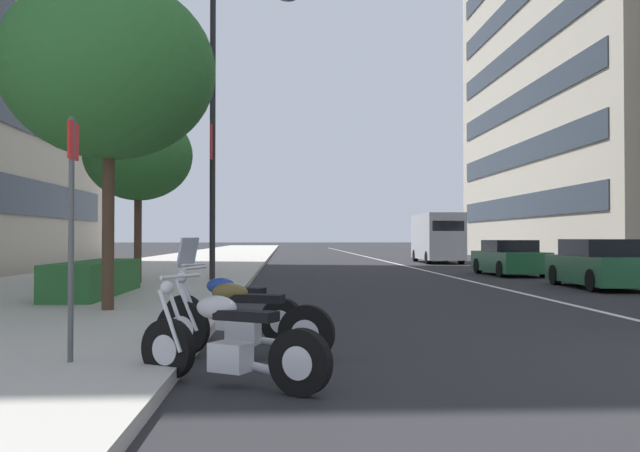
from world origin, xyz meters
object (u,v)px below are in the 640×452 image
Objects in this scene: street_tree_mid_sidewalk at (109,70)px; motorcycle_by_sign_pole at (229,345)px; motorcycle_far_end_row at (241,324)px; car_following_behind at (509,259)px; delivery_van_ahead at (437,237)px; parking_sign_by_curb at (72,215)px; motorcycle_mid_row at (229,310)px; street_lamp_with_banners at (225,110)px; car_lead_in_lane at (600,265)px; street_tree_near_plaza_corner at (138,155)px.

motorcycle_by_sign_pole is at bearing -155.24° from street_tree_mid_sidewalk.
motorcycle_far_end_row is 0.51× the size of car_following_behind.
car_following_behind is 13.11m from delivery_van_ahead.
delivery_van_ahead is at bearing -24.72° from street_tree_mid_sidewalk.
parking_sign_by_curb is at bearing -169.45° from street_tree_mid_sidewalk.
motorcycle_mid_row is at bearing -139.37° from street_tree_mid_sidewalk.
street_lamp_with_banners reaches higher than motorcycle_by_sign_pole.
car_lead_in_lane is at bearing -44.05° from parking_sign_by_curb.
street_lamp_with_banners reaches higher than delivery_van_ahead.
motorcycle_mid_row is 0.48× the size of car_lead_in_lane.
parking_sign_by_curb is at bearing 178.53° from street_lamp_with_banners.
parking_sign_by_curb is 0.43× the size of street_tree_mid_sidewalk.
motorcycle_mid_row is 0.34× the size of delivery_van_ahead.
street_tree_mid_sidewalk is (4.32, 2.72, 4.13)m from motorcycle_far_end_row.
motorcycle_mid_row reaches higher than car_following_behind.
car_following_behind is 0.84× the size of street_tree_near_plaza_corner.
car_following_behind is at bearing 5.80° from car_lead_in_lane.
parking_sign_by_curb is 0.51× the size of street_tree_near_plaza_corner.
car_lead_in_lane is 0.72× the size of delivery_van_ahead.
street_tree_mid_sidewalk reaches higher than delivery_van_ahead.
motorcycle_far_end_row is at bearing 164.17° from delivery_van_ahead.
motorcycle_by_sign_pole is 0.75× the size of parking_sign_by_curb.
street_tree_near_plaza_corner is at bearing 8.20° from street_tree_mid_sidewalk.
parking_sign_by_curb is at bearing 161.78° from delivery_van_ahead.
delivery_van_ahead is 23.24m from street_tree_near_plaza_corner.
motorcycle_far_end_row is 12.83m from street_tree_near_plaza_corner.
car_lead_in_lane is at bearing -93.53° from street_tree_near_plaza_corner.
car_lead_in_lane is at bearing -177.99° from delivery_van_ahead.
street_tree_near_plaza_corner is (13.27, 3.76, 3.48)m from motorcycle_by_sign_pole.
car_following_behind is at bearing -42.05° from street_tree_mid_sidewalk.
motorcycle_mid_row is 0.79× the size of parking_sign_by_curb.
car_lead_in_lane is 14.59m from street_tree_mid_sidewalk.
car_following_behind is (6.71, 0.40, -0.03)m from car_lead_in_lane.
street_tree_near_plaza_corner reaches higher than motorcycle_far_end_row.
street_lamp_with_banners is (13.99, -0.36, 3.81)m from parking_sign_by_curb.
motorcycle_mid_row is at bearing 148.22° from car_following_behind.
street_lamp_with_banners is at bearing 81.36° from car_lead_in_lane.
car_lead_in_lane is at bearing -111.85° from motorcycle_mid_row.
street_tree_mid_sidewalk is 1.19× the size of street_tree_near_plaza_corner.
parking_sign_by_curb is at bearing 138.31° from car_lead_in_lane.
motorcycle_far_end_row is at bearing -62.52° from parking_sign_by_curb.
motorcycle_by_sign_pole is 15.79m from car_lead_in_lane.
car_lead_in_lane is 12.29m from street_lamp_with_banners.
parking_sign_by_curb is 14.50m from street_lamp_with_banners.
parking_sign_by_curb reaches higher than motorcycle_mid_row.
motorcycle_far_end_row is 2.35m from parking_sign_by_curb.
street_tree_near_plaza_corner reaches higher than motorcycle_by_sign_pole.
car_following_behind is 21.61m from parking_sign_by_curb.
street_lamp_with_banners is at bearing -54.14° from motorcycle_by_sign_pole.
car_lead_in_lane is at bearing -97.48° from motorcycle_by_sign_pole.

